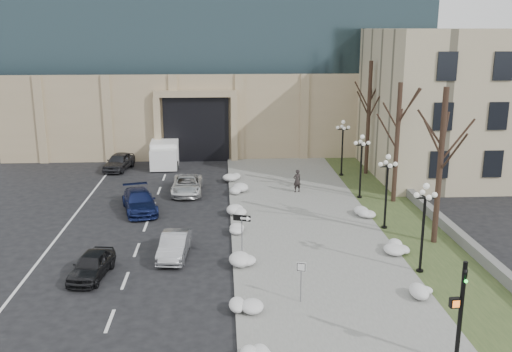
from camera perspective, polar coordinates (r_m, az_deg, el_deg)
The scene contains 32 objects.
ground at distance 23.60m, azimuth 0.98°, elevation -16.20°, with size 160.00×160.00×0.00m, color black.
sidewalk at distance 36.61m, azimuth 4.79°, elevation -4.61°, with size 9.00×40.00×0.12m, color gray.
curb at distance 36.26m, azimuth -2.29°, elevation -4.74°, with size 0.30×40.00×0.14m, color gray.
grass_strip at distance 38.07m, azimuth 14.55°, elevation -4.30°, with size 4.00×40.00×0.10m, color #334623.
stone_wall at distance 40.41m, azimuth 16.42°, elevation -2.88°, with size 0.50×30.00×0.70m, color slate.
classical_building at distance 53.99m, azimuth 22.70°, elevation 7.03°, with size 22.00×18.12×12.00m.
car_a at distance 29.84m, azimuth -16.12°, elevation -8.55°, with size 1.51×3.75×1.28m, color black.
car_b at distance 31.40m, azimuth -8.17°, elevation -6.89°, with size 1.39×3.97×1.31m, color #94959B.
car_c at distance 39.31m, azimuth -11.58°, elevation -2.49°, with size 2.02×4.96×1.44m, color #16204F.
car_d at distance 43.03m, azimuth -6.92°, elevation -0.88°, with size 2.19×4.75×1.32m, color silver.
car_e at distance 51.20m, azimuth -13.54°, elevation 1.41°, with size 1.76×4.37×1.49m, color #2F2F34.
pedestrian at distance 42.72m, azimuth 4.13°, elevation -0.48°, with size 0.63×0.41×1.73m, color black.
box_truck at distance 52.72m, azimuth -9.06°, elevation 2.37°, with size 2.69×6.99×2.19m.
one_way_sign at distance 29.75m, azimuth -1.13°, elevation -4.81°, with size 0.97×0.49×2.65m.
keep_sign at distance 25.78m, azimuth 4.53°, elevation -9.71°, with size 0.42×0.17×2.02m.
traffic_signal at distance 22.29m, azimuth 19.67°, elevation -13.03°, with size 0.71×0.94×4.16m.
snow_clump_b at distance 25.20m, azimuth -1.27°, elevation -13.27°, with size 1.10×1.60×0.36m, color silver.
snow_clump_c at distance 29.87m, azimuth -1.49°, elevation -8.63°, with size 1.10×1.60×0.36m, color silver.
snow_clump_d at distance 34.33m, azimuth -1.36°, elevation -5.47°, with size 1.10×1.60×0.36m, color silver.
snow_clump_e at distance 37.68m, azimuth -1.77°, elevation -3.61°, with size 1.10×1.60×0.36m, color silver.
snow_clump_f at distance 42.72m, azimuth -1.76°, elevation -1.40°, with size 1.10×1.60×0.36m, color silver.
snow_clump_g at distance 46.23m, azimuth -2.30°, elevation -0.16°, with size 1.10×1.60×0.36m, color silver.
snow_clump_h at distance 27.70m, azimuth 16.65°, elevation -11.23°, with size 1.10×1.60×0.36m, color silver.
snow_clump_i at distance 32.66m, azimuth 13.78°, elevation -6.97°, with size 1.10×1.60×0.36m, color silver.
snow_clump_j at distance 38.01m, azimuth 11.16°, elevation -3.73°, with size 1.10×1.60×0.36m, color silver.
lamppost_a at distance 29.42m, azimuth 16.45°, elevation -3.84°, with size 1.18×1.18×4.76m.
lamppost_b at distance 35.34m, azimuth 12.96°, elevation -0.54°, with size 1.18×1.18×4.76m.
lamppost_c at distance 41.43m, azimuth 10.49°, elevation 1.81°, with size 1.18×1.18×4.76m.
lamppost_d at distance 47.62m, azimuth 8.65°, elevation 3.55°, with size 1.18×1.18×4.76m.
tree_near at distance 33.13m, azimuth 18.09°, elevation 3.00°, with size 3.20×3.20×9.00m.
tree_mid at distance 40.61m, azimuth 14.01°, elevation 4.86°, with size 3.20×3.20×8.50m.
tree_far at distance 48.13m, azimuth 11.25°, elevation 7.26°, with size 3.20×3.20×9.50m.
Camera 1 is at (-1.60, -20.20, 12.09)m, focal length 40.00 mm.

